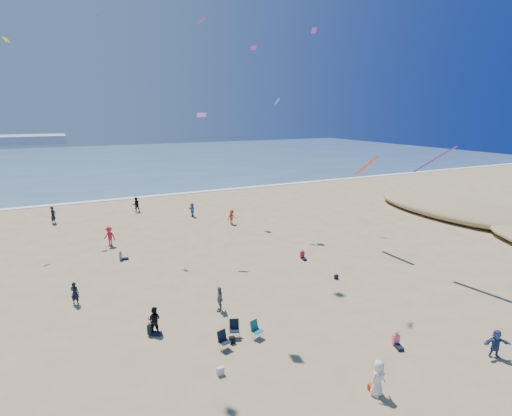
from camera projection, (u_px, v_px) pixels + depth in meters
name	position (u px, v px, depth m)	size (l,w,h in m)	color
ground	(295.00, 384.00, 18.20)	(220.00, 220.00, 0.00)	tan
ocean	(96.00, 161.00, 100.94)	(220.00, 100.00, 0.06)	#476B84
surf_line	(129.00, 198.00, 57.39)	(220.00, 1.20, 0.08)	white
standing_flyers	(202.00, 254.00, 32.54)	(26.50, 47.69, 1.93)	gray
seated_group	(253.00, 307.00, 24.53)	(14.92, 27.48, 0.84)	silver
chair_cluster	(239.00, 333.00, 21.44)	(2.76, 1.55, 1.00)	black
white_tote	(220.00, 371.00, 18.79)	(0.35, 0.20, 0.40)	silver
black_backpack	(232.00, 340.00, 21.38)	(0.30, 0.22, 0.38)	black
cooler	(373.00, 387.00, 17.76)	(0.45, 0.30, 0.30)	red
navy_bag	(336.00, 277.00, 29.62)	(0.28, 0.18, 0.34)	black
kites_aloft	(313.00, 76.00, 30.01)	(37.82, 44.07, 28.84)	#0AA6C4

